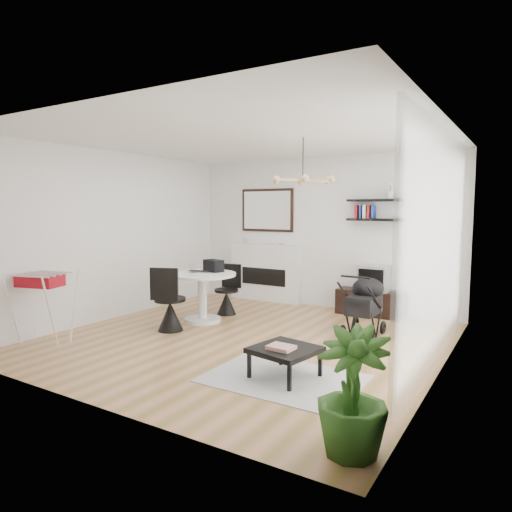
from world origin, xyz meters
The scene contains 25 objects.
floor centered at (0.00, 0.00, 0.00)m, with size 5.00×5.00×0.00m, color olive.
ceiling centered at (0.00, 0.00, 2.70)m, with size 5.00×5.00×0.00m, color white.
wall_back centered at (0.00, 2.50, 1.35)m, with size 5.00×5.00×0.00m, color white.
wall_left centered at (-2.50, 0.00, 1.35)m, with size 5.00×5.00×0.00m, color white.
wall_right centered at (2.50, 0.00, 1.35)m, with size 5.00×5.00×0.00m, color white.
sheer_curtain centered at (2.40, 0.20, 1.35)m, with size 0.04×3.60×2.60m, color white.
fireplace centered at (-1.10, 2.42, 0.69)m, with size 1.50×0.17×2.16m.
shelf_lower centered at (1.03, 2.37, 1.60)m, with size 0.90×0.25×0.04m, color black.
shelf_upper centered at (1.03, 2.37, 1.92)m, with size 0.90×0.25×0.04m, color black.
pendant_lamp centered at (0.70, 0.30, 2.15)m, with size 0.90×0.90×0.10m, color tan, non-canonical shape.
tv_console centered at (1.03, 2.29, 0.21)m, with size 1.13×0.39×0.42m, color black.
crt_tv centered at (1.08, 2.29, 0.64)m, with size 0.49×0.43×0.43m.
dining_table centered at (-1.11, 0.47, 0.51)m, with size 1.06×1.06×0.78m.
laptop centered at (-1.19, 0.44, 0.79)m, with size 0.36×0.23×0.03m, color black.
black_bag centered at (-1.06, 0.70, 0.87)m, with size 0.32×0.19×0.19m, color black.
newspaper centered at (-0.96, 0.33, 0.78)m, with size 0.38×0.31×0.01m, color silver.
drinking_glass centered at (-1.44, 0.62, 0.83)m, with size 0.06×0.06×0.10m, color white.
chair_far centered at (-1.08, 1.10, 0.27)m, with size 0.40×0.42×0.84m.
chair_near centered at (-1.17, -0.22, 0.30)m, with size 0.50×0.51×0.95m.
drying_rack centered at (-2.18, -1.54, 0.50)m, with size 0.77×0.74×0.95m.
stroller centered at (1.32, 1.08, 0.39)m, with size 0.47×0.76×0.91m.
rug centered at (1.14, -1.02, 0.01)m, with size 1.59×1.15×0.01m, color #9E9E9E.
coffee_table centered at (1.13, -0.98, 0.29)m, with size 0.72×0.72×0.32m.
magazines centered at (1.12, -1.06, 0.35)m, with size 0.27×0.21×0.04m, color #C24730.
potted_plant centered at (2.25, -2.07, 0.47)m, with size 0.53×0.53×0.94m, color #285618.
Camera 1 is at (3.31, -5.12, 1.79)m, focal length 32.00 mm.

